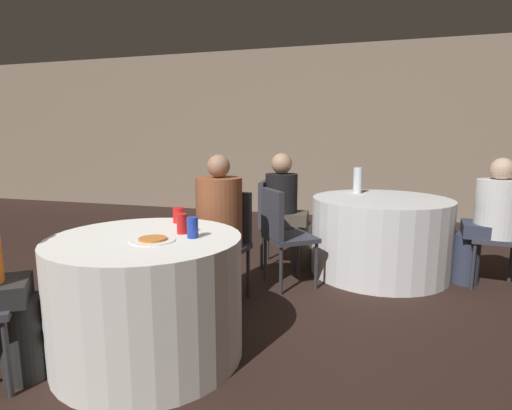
# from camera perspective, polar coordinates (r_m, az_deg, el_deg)

# --- Properties ---
(ground_plane) EXTENTS (16.00, 16.00, 0.00)m
(ground_plane) POSITION_cam_1_polar(r_m,az_deg,el_deg) (2.83, -13.06, -18.50)
(ground_plane) COLOR black
(wall_back) EXTENTS (16.00, 0.06, 2.80)m
(wall_back) POSITION_cam_1_polar(r_m,az_deg,el_deg) (6.95, 5.77, 10.21)
(wall_back) COLOR gray
(wall_back) RESTS_ON ground_plane
(table_near) EXTENTS (1.14, 1.14, 0.74)m
(table_near) POSITION_cam_1_polar(r_m,az_deg,el_deg) (2.56, -15.20, -12.51)
(table_near) COLOR white
(table_near) RESTS_ON ground_plane
(table_far) EXTENTS (1.32, 1.32, 0.74)m
(table_far) POSITION_cam_1_polar(r_m,az_deg,el_deg) (4.11, 17.26, -4.18)
(table_far) COLOR white
(table_far) RESTS_ON ground_plane
(chair_near_north) EXTENTS (0.45, 0.46, 0.88)m
(chair_near_north) POSITION_cam_1_polar(r_m,az_deg,el_deg) (3.29, -4.44, -4.29)
(chair_near_north) COLOR #383842
(chair_near_north) RESTS_ON ground_plane
(chair_far_west) EXTENTS (0.43, 0.43, 0.88)m
(chair_far_west) POSITION_cam_1_polar(r_m,az_deg,el_deg) (4.11, 2.37, -1.43)
(chair_far_west) COLOR #383842
(chair_far_west) RESTS_ON ground_plane
(chair_far_southwest) EXTENTS (0.56, 0.56, 0.88)m
(chair_far_southwest) POSITION_cam_1_polar(r_m,az_deg,el_deg) (3.51, 3.63, -3.36)
(chair_far_southwest) COLOR #383842
(chair_far_southwest) RESTS_ON ground_plane
(chair_far_east) EXTENTS (0.45, 0.44, 0.88)m
(chair_far_east) POSITION_cam_1_polar(r_m,az_deg,el_deg) (4.12, 32.34, -2.91)
(chair_far_east) COLOR #383842
(chair_far_east) RESTS_ON ground_plane
(person_black_shirt) EXTENTS (0.50, 0.34, 1.17)m
(person_black_shirt) POSITION_cam_1_polar(r_m,az_deg,el_deg) (4.08, 4.61, -0.72)
(person_black_shirt) COLOR #4C4238
(person_black_shirt) RESTS_ON ground_plane
(person_floral_shirt) EXTENTS (0.39, 0.52, 1.19)m
(person_floral_shirt) POSITION_cam_1_polar(r_m,az_deg,el_deg) (3.14, -5.78, -3.42)
(person_floral_shirt) COLOR #4C4238
(person_floral_shirt) RESTS_ON ground_plane
(person_white_shirt) EXTENTS (0.53, 0.40, 1.15)m
(person_white_shirt) POSITION_cam_1_polar(r_m,az_deg,el_deg) (4.09, 30.31, -1.90)
(person_white_shirt) COLOR #33384C
(person_white_shirt) RESTS_ON ground_plane
(pizza_plate_near) EXTENTS (0.26, 0.26, 0.02)m
(pizza_plate_near) POSITION_cam_1_polar(r_m,az_deg,el_deg) (2.34, -14.53, -4.81)
(pizza_plate_near) COLOR white
(pizza_plate_near) RESTS_ON table_near
(soda_can_blue) EXTENTS (0.07, 0.07, 0.12)m
(soda_can_blue) POSITION_cam_1_polar(r_m,az_deg,el_deg) (2.35, -9.05, -3.20)
(soda_can_blue) COLOR #1E38A5
(soda_can_blue) RESTS_ON table_near
(soda_can_red) EXTENTS (0.07, 0.07, 0.12)m
(soda_can_red) POSITION_cam_1_polar(r_m,az_deg,el_deg) (2.47, -10.51, -2.64)
(soda_can_red) COLOR red
(soda_can_red) RESTS_ON table_near
(cup_near) EXTENTS (0.08, 0.08, 0.10)m
(cup_near) POSITION_cam_1_polar(r_m,az_deg,el_deg) (2.79, -10.90, -1.44)
(cup_near) COLOR red
(cup_near) RESTS_ON table_near
(bottle_far) EXTENTS (0.09, 0.09, 0.27)m
(bottle_far) POSITION_cam_1_polar(r_m,az_deg,el_deg) (4.32, 14.31, 3.44)
(bottle_far) COLOR silver
(bottle_far) RESTS_ON table_far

